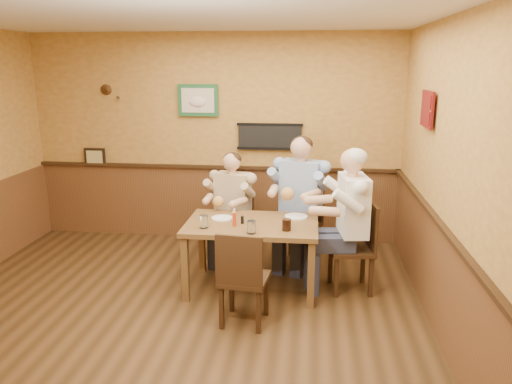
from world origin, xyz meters
TOP-DOWN VIEW (x-y plane):
  - room at (0.14, 0.17)m, footprint 5.02×5.03m
  - dining_table at (0.71, 0.89)m, footprint 1.40×0.90m
  - chair_back_left at (0.38, 1.69)m, footprint 0.48×0.48m
  - chair_back_right at (1.21, 1.68)m, footprint 0.57×0.57m
  - chair_right_end at (1.77, 0.96)m, footprint 0.51×0.51m
  - chair_near_side at (0.73, 0.13)m, footprint 0.48×0.48m
  - diner_tan_shirt at (0.38, 1.69)m, footprint 0.69×0.69m
  - diner_blue_polo at (1.21, 1.68)m, footprint 0.82×0.82m
  - diner_white_elder at (1.77, 0.96)m, footprint 0.73×0.73m
  - water_glass_left at (0.24, 0.66)m, footprint 0.09×0.09m
  - water_glass_mid at (0.75, 0.53)m, footprint 0.12×0.12m
  - cola_tumbler at (1.09, 0.67)m, footprint 0.12×0.12m
  - hot_sauce_bottle at (0.54, 0.75)m, footprint 0.05×0.05m
  - salt_shaker at (0.51, 0.94)m, footprint 0.05×0.05m
  - pepper_shaker at (0.61, 0.84)m, footprint 0.04×0.04m
  - plate_far_left at (0.37, 0.98)m, footprint 0.29×0.29m
  - plate_far_right at (1.17, 1.13)m, footprint 0.30×0.30m

SIDE VIEW (x-z plane):
  - chair_back_left at x=0.38m, z-range 0.00..0.86m
  - chair_near_side at x=0.73m, z-range 0.00..0.93m
  - chair_right_end at x=1.77m, z-range 0.00..0.98m
  - chair_back_right at x=1.21m, z-range 0.00..0.99m
  - diner_tan_shirt at x=0.38m, z-range 0.00..1.22m
  - dining_table at x=0.71m, z-range 0.28..1.03m
  - diner_white_elder at x=1.77m, z-range 0.00..1.40m
  - diner_blue_polo at x=1.21m, z-range 0.00..1.41m
  - plate_far_left at x=0.37m, z-range 0.75..0.77m
  - plate_far_right at x=1.17m, z-range 0.75..0.77m
  - pepper_shaker at x=0.61m, z-range 0.75..0.83m
  - salt_shaker at x=0.51m, z-range 0.75..0.85m
  - cola_tumbler at x=1.09m, z-range 0.75..0.87m
  - water_glass_mid at x=0.75m, z-range 0.75..0.88m
  - water_glass_left at x=0.24m, z-range 0.75..0.88m
  - hot_sauce_bottle at x=0.54m, z-range 0.75..0.92m
  - room at x=0.14m, z-range 0.28..3.09m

